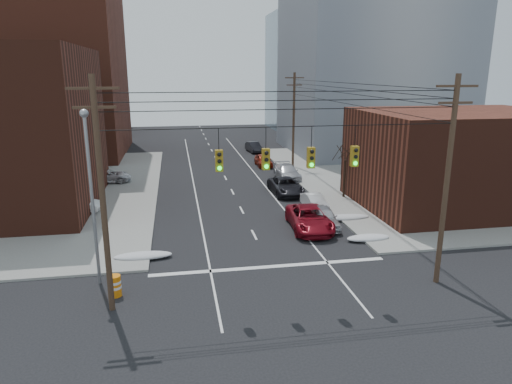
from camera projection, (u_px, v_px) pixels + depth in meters
name	position (u px, v px, depth m)	size (l,w,h in m)	color
ground	(300.00, 326.00, 20.54)	(160.00, 160.00, 0.00)	black
sidewalk_ne	(469.00, 174.00, 50.80)	(40.00, 40.00, 0.15)	gray
building_brick_tall	(21.00, 40.00, 58.31)	(24.00, 20.00, 30.00)	brown
building_brick_far	(60.00, 100.00, 85.02)	(22.00, 18.00, 12.00)	#4B2116
building_office	(371.00, 61.00, 62.95)	(22.00, 20.00, 25.00)	gray
building_glass	(325.00, 72.00, 88.42)	(20.00, 18.00, 22.00)	gray
building_storefront	(459.00, 160.00, 37.80)	(16.00, 12.00, 8.00)	#4B2116
utility_pole_left	(102.00, 193.00, 20.47)	(2.20, 0.28, 11.00)	#473323
utility_pole_right	(447.00, 178.00, 23.36)	(2.20, 0.28, 11.00)	#473323
utility_pole_far	(294.00, 119.00, 52.86)	(2.20, 0.28, 11.00)	#473323
traffic_signals	(289.00, 157.00, 21.55)	(17.00, 0.42, 2.02)	black
street_light	(91.00, 184.00, 23.22)	(0.44, 0.44, 9.32)	gray
bare_tree	(345.00, 173.00, 40.60)	(2.09, 2.20, 4.93)	black
snow_nw	(143.00, 256.00, 27.79)	(3.50, 1.08, 0.42)	silver
snow_ne	(368.00, 238.00, 30.78)	(3.00, 1.08, 0.42)	silver
snow_east_far	(344.00, 218.00, 35.06)	(4.00, 1.08, 0.42)	silver
red_pickup	(309.00, 218.00, 32.91)	(2.71, 5.88, 1.63)	maroon
parked_car_a	(323.00, 217.00, 33.43)	(1.77, 4.40, 1.50)	silver
parked_car_b	(315.00, 202.00, 37.82)	(1.32, 3.77, 1.24)	white
parked_car_c	(286.00, 186.00, 42.48)	(2.50, 5.43, 1.51)	black
parked_car_d	(287.00, 172.00, 48.35)	(2.13, 5.24, 1.52)	silver
parked_car_e	(263.00, 160.00, 54.99)	(1.70, 4.23, 1.44)	maroon
parked_car_f	(254.00, 147.00, 64.64)	(1.51, 4.32, 1.42)	black
lot_car_a	(74.00, 204.00, 36.43)	(1.43, 4.11, 1.36)	white
lot_car_b	(107.00, 176.00, 46.22)	(2.21, 4.80, 1.33)	silver
lot_car_c	(25.00, 200.00, 37.30)	(2.05, 5.04, 1.46)	black
lot_car_d	(7.00, 195.00, 39.28)	(1.46, 3.64, 1.24)	silver
construction_barrel	(115.00, 286.00, 23.11)	(0.82, 0.82, 1.11)	orange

